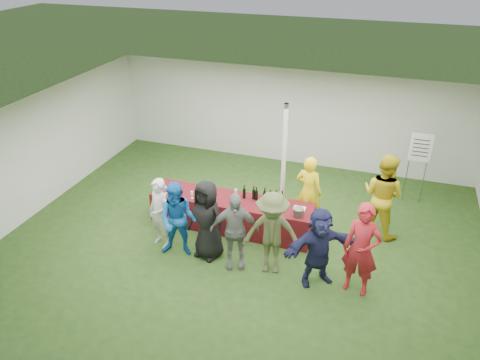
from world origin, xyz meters
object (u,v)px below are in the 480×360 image
(customer_6, at_px, (361,250))
(customer_3, at_px, (234,231))
(staff_back, at_px, (383,195))
(customer_5, at_px, (319,247))
(serving_table, at_px, (231,213))
(dump_bucket, at_px, (298,212))
(staff_pourer, at_px, (309,192))
(wine_list_sign, at_px, (420,153))
(customer_4, at_px, (272,233))
(customer_2, at_px, (207,220))
(customer_0, at_px, (160,213))
(customer_1, at_px, (178,220))

(customer_6, bearing_deg, customer_3, -169.51)
(staff_back, relative_size, customer_5, 1.18)
(serving_table, distance_m, dump_bucket, 1.62)
(dump_bucket, xyz_separation_m, staff_pourer, (0.03, 0.88, 0.01))
(wine_list_sign, relative_size, staff_pourer, 1.06)
(dump_bucket, height_order, customer_5, customer_5)
(wine_list_sign, height_order, customer_4, wine_list_sign)
(customer_2, height_order, customer_6, customer_6)
(customer_5, bearing_deg, staff_pourer, 71.88)
(dump_bucket, bearing_deg, customer_6, -36.17)
(staff_pourer, distance_m, staff_back, 1.57)
(serving_table, xyz_separation_m, customer_4, (1.23, -1.16, 0.49))
(staff_pourer, height_order, staff_back, staff_back)
(staff_back, distance_m, customer_3, 3.36)
(customer_0, bearing_deg, staff_pourer, 54.77)
(customer_3, relative_size, customer_5, 1.02)
(customer_4, bearing_deg, customer_2, 167.31)
(customer_4, relative_size, customer_6, 0.95)
(customer_6, bearing_deg, customer_1, -169.68)
(customer_0, bearing_deg, customer_6, 20.65)
(dump_bucket, xyz_separation_m, customer_2, (-1.66, -0.88, 0.01))
(customer_1, relative_size, customer_5, 1.02)
(staff_pourer, bearing_deg, customer_0, 46.99)
(wine_list_sign, distance_m, customer_3, 5.01)
(customer_5, bearing_deg, customer_4, 142.01)
(serving_table, xyz_separation_m, staff_pourer, (1.57, 0.66, 0.48))
(customer_6, bearing_deg, customer_0, -171.97)
(serving_table, bearing_deg, customer_4, -43.33)
(wine_list_sign, bearing_deg, customer_4, -125.05)
(wine_list_sign, relative_size, customer_2, 1.06)
(wine_list_sign, relative_size, staff_back, 0.96)
(customer_0, bearing_deg, customer_3, 17.18)
(dump_bucket, relative_size, customer_3, 0.13)
(customer_6, bearing_deg, staff_pourer, 135.14)
(customer_5, bearing_deg, customer_2, 142.23)
(serving_table, height_order, customer_1, customer_1)
(serving_table, bearing_deg, customer_2, -96.34)
(dump_bucket, relative_size, customer_2, 0.13)
(customer_0, xyz_separation_m, customer_3, (1.68, -0.16, 0.04))
(customer_0, xyz_separation_m, customer_5, (3.31, -0.13, 0.02))
(serving_table, xyz_separation_m, customer_6, (2.88, -1.21, 0.54))
(dump_bucket, distance_m, wine_list_sign, 3.58)
(wine_list_sign, bearing_deg, staff_pourer, -140.37)
(serving_table, height_order, customer_0, customer_0)
(customer_1, xyz_separation_m, customer_3, (1.19, 0.00, 0.00))
(customer_2, bearing_deg, serving_table, 99.35)
(staff_back, bearing_deg, staff_pourer, 34.44)
(dump_bucket, distance_m, customer_6, 1.67)
(customer_1, height_order, customer_4, customer_4)
(wine_list_sign, height_order, staff_back, staff_back)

